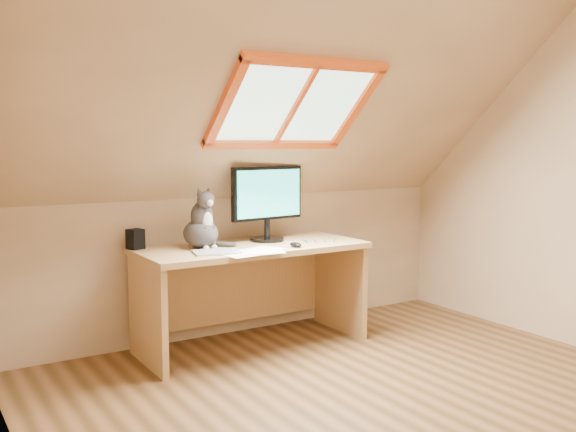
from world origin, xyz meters
TOP-DOWN VIEW (x-y plane):
  - ground at (0.00, 0.00)m, footprint 3.50×3.50m
  - room_shell at (0.00, -0.09)m, footprint 3.52×3.52m
  - desk at (-0.13, 1.45)m, footprint 1.54×0.67m
  - monitor at (0.05, 1.48)m, footprint 0.56×0.24m
  - cat at (-0.46, 1.44)m, footprint 0.26×0.30m
  - desk_speaker at (-0.84, 1.63)m, footprint 0.11×0.11m
  - graphics_tablet at (-0.46, 1.22)m, footprint 0.33×0.27m
  - mouse at (0.08, 1.15)m, footprint 0.07×0.11m
  - papers at (-0.26, 1.12)m, footprint 0.35×0.30m
  - cables at (0.27, 1.26)m, footprint 0.51×0.26m

SIDE VIEW (x-z plane):
  - ground at x=0.00m, z-range 0.00..0.00m
  - desk at x=-0.13m, z-range 0.13..0.83m
  - papers at x=-0.26m, z-range 0.70..0.71m
  - cables at x=0.27m, z-range 0.70..0.71m
  - graphics_tablet at x=-0.46m, z-range 0.70..0.71m
  - mouse at x=0.08m, z-range 0.70..0.73m
  - desk_speaker at x=-0.84m, z-range 0.70..0.83m
  - cat at x=-0.46m, z-range 0.64..1.05m
  - monitor at x=0.05m, z-range 0.74..1.26m
  - room_shell at x=0.00m, z-range 0.23..2.64m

